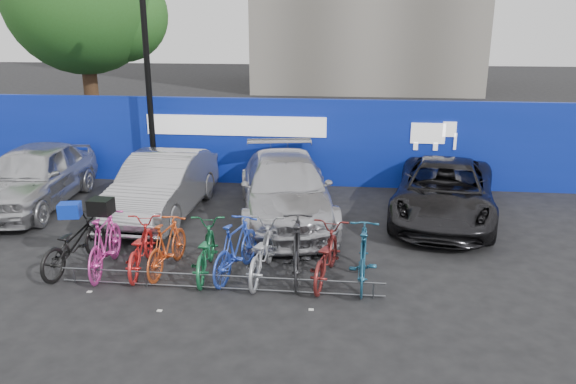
# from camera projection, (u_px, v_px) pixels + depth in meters

# --- Properties ---
(ground) EXTENTS (100.00, 100.00, 0.00)m
(ground) POSITION_uv_depth(u_px,v_px,m) (227.00, 275.00, 10.17)
(ground) COLOR black
(ground) RESTS_ON ground
(hoarding) EXTENTS (22.00, 0.18, 2.40)m
(hoarding) POSITION_uv_depth(u_px,v_px,m) (272.00, 142.00, 15.52)
(hoarding) COLOR #0A2192
(hoarding) RESTS_ON ground
(tree) EXTENTS (5.40, 5.20, 7.80)m
(tree) POSITION_uv_depth(u_px,v_px,m) (89.00, 0.00, 18.94)
(tree) COLOR #382314
(tree) RESTS_ON ground
(lamppost) EXTENTS (0.25, 0.50, 6.11)m
(lamppost) POSITION_uv_depth(u_px,v_px,m) (147.00, 66.00, 14.68)
(lamppost) COLOR black
(lamppost) RESTS_ON ground
(bike_rack) EXTENTS (5.60, 0.03, 0.30)m
(bike_rack) POSITION_uv_depth(u_px,v_px,m) (220.00, 282.00, 9.56)
(bike_rack) COLOR #595B60
(bike_rack) RESTS_ON ground
(car_0) EXTENTS (2.13, 4.65, 1.55)m
(car_0) POSITION_uv_depth(u_px,v_px,m) (33.00, 176.00, 13.72)
(car_0) COLOR #B3B3B7
(car_0) RESTS_ON ground
(car_1) EXTENTS (1.68, 4.43, 1.44)m
(car_1) POSITION_uv_depth(u_px,v_px,m) (162.00, 185.00, 13.16)
(car_1) COLOR #9E9EA2
(car_1) RESTS_ON ground
(car_2) EXTENTS (2.92, 5.29, 1.45)m
(car_2) POSITION_uv_depth(u_px,v_px,m) (285.00, 189.00, 12.87)
(car_2) COLOR #B5B5BA
(car_2) RESTS_ON ground
(car_3) EXTENTS (3.01, 5.06, 1.32)m
(car_3) POSITION_uv_depth(u_px,v_px,m) (444.00, 191.00, 12.90)
(car_3) COLOR black
(car_3) RESTS_ON ground
(bike_0) EXTENTS (0.96, 1.99, 1.00)m
(bike_0) POSITION_uv_depth(u_px,v_px,m) (74.00, 243.00, 10.34)
(bike_0) COLOR black
(bike_0) RESTS_ON ground
(bike_1) EXTENTS (0.72, 1.89, 1.11)m
(bike_1) POSITION_uv_depth(u_px,v_px,m) (105.00, 243.00, 10.19)
(bike_1) COLOR #CD3799
(bike_1) RESTS_ON ground
(bike_2) EXTENTS (0.82, 1.81, 0.92)m
(bike_2) POSITION_uv_depth(u_px,v_px,m) (140.00, 247.00, 10.25)
(bike_2) COLOR red
(bike_2) RESTS_ON ground
(bike_3) EXTENTS (0.66, 1.70, 1.00)m
(bike_3) POSITION_uv_depth(u_px,v_px,m) (167.00, 246.00, 10.21)
(bike_3) COLOR #CE4C1E
(bike_3) RESTS_ON ground
(bike_4) EXTENTS (0.80, 1.85, 0.94)m
(bike_4) POSITION_uv_depth(u_px,v_px,m) (205.00, 250.00, 10.09)
(bike_4) COLOR #1B6D3E
(bike_4) RESTS_ON ground
(bike_5) EXTENTS (0.94, 1.84, 1.07)m
(bike_5) POSITION_uv_depth(u_px,v_px,m) (236.00, 248.00, 10.02)
(bike_5) COLOR #2644B7
(bike_5) RESTS_ON ground
(bike_6) EXTENTS (0.77, 1.90, 0.98)m
(bike_6) POSITION_uv_depth(u_px,v_px,m) (261.00, 251.00, 9.99)
(bike_6) COLOR #A0A2A7
(bike_6) RESTS_ON ground
(bike_7) EXTENTS (0.65, 1.88, 1.11)m
(bike_7) POSITION_uv_depth(u_px,v_px,m) (297.00, 248.00, 9.95)
(bike_7) COLOR #232325
(bike_7) RESTS_ON ground
(bike_8) EXTENTS (0.91, 1.90, 0.96)m
(bike_8) POSITION_uv_depth(u_px,v_px,m) (325.00, 255.00, 9.86)
(bike_8) COLOR maroon
(bike_8) RESTS_ON ground
(bike_9) EXTENTS (0.57, 1.80, 1.07)m
(bike_9) POSITION_uv_depth(u_px,v_px,m) (363.00, 255.00, 9.70)
(bike_9) COLOR navy
(bike_9) RESTS_ON ground
(cargo_crate) EXTENTS (0.42, 0.35, 0.26)m
(cargo_crate) POSITION_uv_depth(u_px,v_px,m) (70.00, 210.00, 10.15)
(cargo_crate) COLOR #0B2CB3
(cargo_crate) RESTS_ON bike_0
(cargo_topcase) EXTENTS (0.40, 0.36, 0.28)m
(cargo_topcase) POSITION_uv_depth(u_px,v_px,m) (101.00, 207.00, 9.99)
(cargo_topcase) COLOR black
(cargo_topcase) RESTS_ON bike_1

